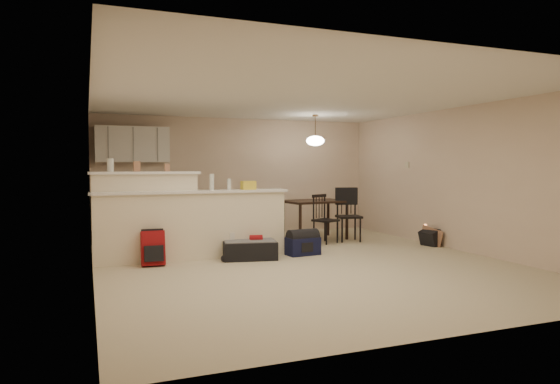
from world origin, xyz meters
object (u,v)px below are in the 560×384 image
dining_chair_near (326,219)px  suitcase (249,250)px  red_backpack (153,248)px  black_daypack (430,238)px  dining_table (315,205)px  dining_chair_far (349,215)px  pendant_lamp (315,140)px  navy_duffel (303,246)px

dining_chair_near → suitcase: 2.14m
red_backpack → black_daypack: size_ratio=1.52×
dining_table → dining_chair_far: dining_chair_far is taller
pendant_lamp → dining_chair_far: size_ratio=0.60×
dining_chair_near → red_backpack: dining_chair_near is taller
suitcase → black_daypack: 3.51m
dining_chair_near → black_daypack: bearing=-55.8°
pendant_lamp → dining_chair_near: (-0.02, -0.53, -1.52)m
dining_table → red_backpack: 3.74m
dining_table → dining_chair_far: (0.51, -0.47, -0.18)m
dining_table → suitcase: size_ratio=1.62×
dining_table → dining_chair_far: size_ratio=1.32×
dining_table → navy_duffel: bearing=-128.8°
dining_chair_near → navy_duffel: (-0.93, -1.02, -0.32)m
red_backpack → black_daypack: (5.01, 0.00, -0.11)m
navy_duffel → black_daypack: (2.58, 0.00, 0.00)m
suitcase → black_daypack: bearing=11.0°
dining_table → dining_chair_near: dining_chair_near is taller
pendant_lamp → navy_duffel: (-0.95, -1.55, -1.84)m
dining_chair_far → red_backpack: dining_chair_far is taller
pendant_lamp → black_daypack: 2.90m
dining_chair_near → dining_chair_far: 0.54m
dining_table → pendant_lamp: 1.30m
suitcase → dining_chair_far: bearing=35.1°
pendant_lamp → red_backpack: pendant_lamp is taller
dining_chair_near → black_daypack: (1.65, -1.02, -0.32)m
dining_chair_far → black_daypack: size_ratio=3.06×
suitcase → red_backpack: red_backpack is taller
dining_table → pendant_lamp: bearing=82.8°
dining_chair_near → dining_chair_far: (0.53, 0.05, 0.05)m
dining_chair_near → black_daypack: size_ratio=2.77×
pendant_lamp → suitcase: bearing=-140.6°
red_backpack → black_daypack: 5.01m
dining_chair_near → dining_chair_far: size_ratio=0.91×
dining_chair_far → navy_duffel: size_ratio=1.90×
red_backpack → dining_chair_far: bearing=17.1°
dining_chair_near → black_daypack: 1.96m
dining_chair_far → red_backpack: (-3.89, -1.07, -0.26)m
pendant_lamp → navy_duffel: pendant_lamp is taller
navy_duffel → black_daypack: 2.58m
pendant_lamp → suitcase: (-1.88, -1.55, -1.85)m
navy_duffel → dining_chair_far: bearing=30.6°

